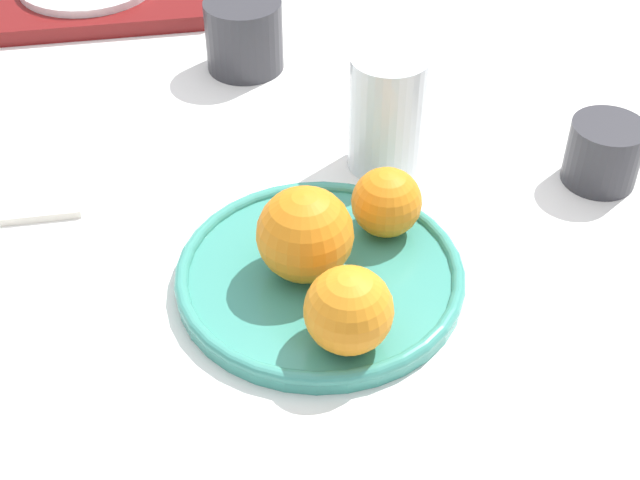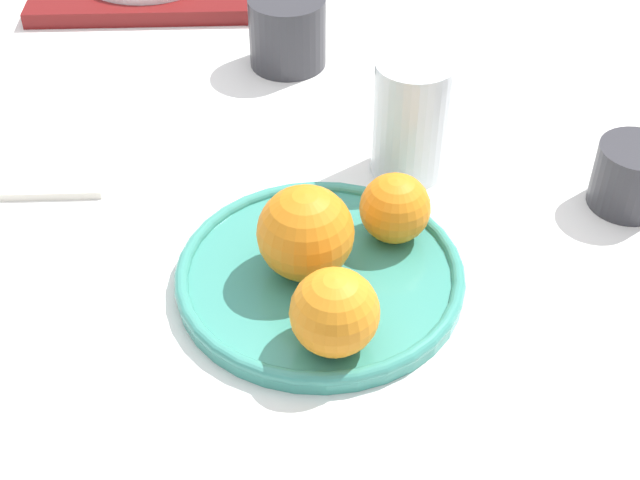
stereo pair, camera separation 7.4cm
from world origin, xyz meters
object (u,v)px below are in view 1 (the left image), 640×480
at_px(orange_0, 305,234).
at_px(orange_1, 387,202).
at_px(fruit_platter, 320,275).
at_px(orange_2, 349,310).
at_px(napkin, 14,182).
at_px(water_glass, 387,113).
at_px(cup_0, 603,153).
at_px(cup_2, 244,35).

relative_size(orange_0, orange_1, 1.30).
bearing_deg(fruit_platter, orange_2, -84.53).
distance_m(orange_2, napkin, 0.39).
relative_size(orange_1, orange_2, 0.90).
bearing_deg(fruit_platter, orange_1, 34.18).
bearing_deg(orange_0, fruit_platter, -18.76).
distance_m(water_glass, cup_0, 0.21).
relative_size(orange_1, cup_0, 0.87).
xyz_separation_m(cup_2, napkin, (-0.25, -0.19, -0.04)).
xyz_separation_m(fruit_platter, orange_0, (-0.01, 0.00, 0.04)).
bearing_deg(fruit_platter, napkin, 145.35).
relative_size(fruit_platter, cup_2, 2.79).
bearing_deg(napkin, fruit_platter, -34.65).
bearing_deg(orange_1, cup_0, 13.39).
height_order(water_glass, cup_0, water_glass).
distance_m(orange_1, orange_2, 0.14).
bearing_deg(cup_2, orange_2, -86.15).
height_order(water_glass, cup_2, water_glass).
height_order(cup_0, napkin, cup_0).
relative_size(orange_0, napkin, 0.61).
distance_m(water_glass, cup_2, 0.25).
bearing_deg(orange_2, orange_0, 102.87).
relative_size(cup_0, cup_2, 0.81).
distance_m(fruit_platter, orange_0, 0.05).
height_order(fruit_platter, orange_2, orange_2).
bearing_deg(water_glass, orange_0, -123.71).
bearing_deg(cup_2, napkin, -142.67).
distance_m(orange_2, water_glass, 0.26).
distance_m(orange_0, water_glass, 0.19).
relative_size(fruit_platter, cup_0, 3.46).
height_order(orange_0, napkin, orange_0).
distance_m(water_glass, napkin, 0.37).
xyz_separation_m(fruit_platter, orange_1, (0.07, 0.05, 0.03)).
height_order(orange_1, napkin, orange_1).
xyz_separation_m(orange_1, napkin, (-0.34, 0.14, -0.04)).
relative_size(orange_2, cup_0, 0.97).
relative_size(water_glass, cup_2, 1.35).
bearing_deg(water_glass, orange_2, -109.36).
xyz_separation_m(orange_2, water_glass, (0.09, 0.25, 0.01)).
xyz_separation_m(water_glass, napkin, (-0.37, 0.03, -0.06)).
distance_m(orange_2, cup_0, 0.34).
bearing_deg(cup_0, fruit_platter, -161.30).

